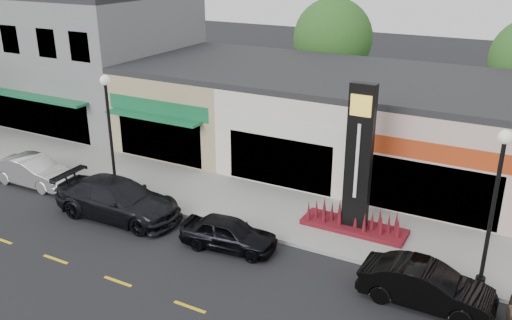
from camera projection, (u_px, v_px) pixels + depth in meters
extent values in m
plane|color=black|center=(237.00, 263.00, 19.77)|extent=(120.00, 120.00, 0.00)
cube|color=gray|center=(288.00, 213.00, 23.31)|extent=(52.00, 4.30, 0.15)
cube|color=gray|center=(264.00, 236.00, 21.46)|extent=(52.00, 0.20, 0.15)
cube|color=slate|center=(89.00, 58.00, 35.71)|extent=(12.00, 10.00, 8.00)
cube|color=black|center=(34.00, 114.00, 32.60)|extent=(9.00, 0.10, 2.40)
cube|color=#16673C|center=(23.00, 95.00, 31.72)|extent=(9.50, 1.00, 0.14)
cube|color=black|center=(10.00, 39.00, 31.45)|extent=(1.40, 0.10, 1.60)
cube|color=black|center=(47.00, 43.00, 30.12)|extent=(1.40, 0.10, 1.60)
cube|color=black|center=(80.00, 47.00, 29.01)|extent=(1.40, 0.10, 1.60)
cube|color=tan|center=(211.00, 101.00, 32.14)|extent=(7.00, 10.00, 4.50)
cube|color=#262628|center=(209.00, 61.00, 31.27)|extent=(7.00, 10.00, 0.30)
cube|color=black|center=(160.00, 139.00, 28.39)|extent=(5.25, 0.10, 2.40)
cube|color=#16673C|center=(158.00, 107.00, 27.78)|extent=(6.30, 0.12, 0.80)
cube|color=#16673C|center=(153.00, 117.00, 27.55)|extent=(5.60, 0.90, 0.12)
cube|color=silver|center=(320.00, 118.00, 29.04)|extent=(7.00, 10.00, 4.50)
cube|color=#262628|center=(322.00, 73.00, 28.17)|extent=(7.00, 10.00, 0.30)
cube|color=black|center=(279.00, 162.00, 25.29)|extent=(5.25, 0.10, 2.40)
cube|color=silver|center=(280.00, 127.00, 24.68)|extent=(6.30, 0.12, 0.80)
cube|color=beige|center=(456.00, 138.00, 25.94)|extent=(7.00, 10.00, 4.50)
cube|color=#262628|center=(463.00, 89.00, 25.07)|extent=(7.00, 10.00, 0.30)
cube|color=black|center=(433.00, 192.00, 22.19)|extent=(5.25, 0.10, 2.40)
cube|color=#B43B18|center=(438.00, 153.00, 21.57)|extent=(6.30, 0.12, 0.80)
cylinder|color=#382619|center=(330.00, 92.00, 36.95)|extent=(0.36, 0.36, 3.15)
sphere|color=#224C18|center=(333.00, 38.00, 35.62)|extent=(5.20, 5.20, 5.20)
cylinder|color=black|center=(116.00, 188.00, 25.25)|extent=(0.32, 0.32, 0.30)
cylinder|color=black|center=(111.00, 137.00, 24.34)|extent=(0.14, 0.14, 5.00)
sphere|color=silver|center=(105.00, 80.00, 23.40)|extent=(0.44, 0.44, 0.44)
cylinder|color=black|center=(480.00, 281.00, 18.17)|extent=(0.32, 0.32, 0.30)
cylinder|color=black|center=(492.00, 214.00, 17.26)|extent=(0.14, 0.14, 5.00)
sphere|color=silver|center=(506.00, 137.00, 16.31)|extent=(0.44, 0.44, 0.44)
cube|color=#540E16|center=(354.00, 227.00, 21.79)|extent=(4.20, 1.30, 0.20)
cube|color=black|center=(359.00, 160.00, 20.74)|extent=(1.00, 0.40, 6.00)
cube|color=yellow|center=(361.00, 106.00, 19.76)|extent=(0.80, 0.05, 0.80)
cube|color=silver|center=(357.00, 162.00, 20.56)|extent=(0.12, 0.04, 3.00)
imported|color=silver|center=(33.00, 171.00, 26.10)|extent=(1.60, 4.29, 1.40)
imported|color=black|center=(118.00, 199.00, 22.87)|extent=(2.56, 5.77, 1.65)
imported|color=black|center=(229.00, 233.00, 20.52)|extent=(1.92, 3.88, 1.27)
imported|color=black|center=(426.00, 286.00, 17.20)|extent=(1.50, 4.24, 1.39)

